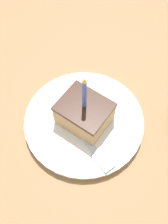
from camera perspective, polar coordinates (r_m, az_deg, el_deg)
The scene contains 4 objects.
ground_plane at distance 0.57m, azimuth 2.70°, elevation -3.15°, with size 2.40×2.40×0.04m.
plate at distance 0.54m, azimuth -0.00°, elevation -1.95°, with size 0.25×0.25×0.02m.
cake_slice at distance 0.51m, azimuth 0.07°, elevation -0.21°, with size 0.08×0.10×0.14m.
fork at distance 0.51m, azimuth 0.43°, elevation -6.16°, with size 0.07×0.17×0.00m.
Camera 1 is at (0.23, 0.13, 0.49)m, focal length 42.00 mm.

